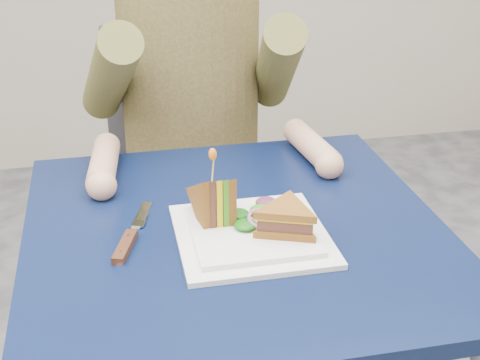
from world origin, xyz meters
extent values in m
cube|color=black|center=(0.00, 0.00, 0.71)|extent=(0.75, 0.75, 0.03)
cylinder|color=#595B5E|center=(-0.32, 0.32, 0.35)|extent=(0.04, 0.04, 0.70)
cylinder|color=#595B5E|center=(0.32, 0.32, 0.35)|extent=(0.04, 0.04, 0.70)
cube|color=#47474C|center=(0.00, 0.58, 0.45)|extent=(0.42, 0.40, 0.04)
cube|color=#47474C|center=(0.00, 0.76, 0.70)|extent=(0.42, 0.03, 0.46)
cylinder|color=#47474C|center=(-0.18, 0.41, 0.21)|extent=(0.02, 0.02, 0.43)
cylinder|color=#47474C|center=(0.18, 0.41, 0.21)|extent=(0.02, 0.02, 0.43)
cylinder|color=#47474C|center=(-0.18, 0.75, 0.21)|extent=(0.02, 0.02, 0.43)
cylinder|color=#47474C|center=(0.18, 0.75, 0.21)|extent=(0.02, 0.02, 0.43)
cylinder|color=brown|center=(0.00, 0.56, 0.87)|extent=(0.34, 0.34, 0.52)
cylinder|color=brown|center=(-0.20, 0.47, 0.89)|extent=(0.15, 0.39, 0.31)
cylinder|color=tan|center=(-0.23, 0.27, 0.76)|extent=(0.08, 0.20, 0.06)
sphere|color=tan|center=(-0.23, 0.17, 0.76)|extent=(0.06, 0.06, 0.06)
cylinder|color=brown|center=(0.20, 0.47, 0.89)|extent=(0.15, 0.39, 0.31)
cylinder|color=tan|center=(0.23, 0.27, 0.76)|extent=(0.08, 0.20, 0.06)
sphere|color=tan|center=(0.23, 0.17, 0.76)|extent=(0.06, 0.06, 0.06)
cube|color=white|center=(0.02, -0.04, 0.73)|extent=(0.26, 0.26, 0.01)
cube|color=white|center=(0.02, -0.04, 0.74)|extent=(0.21, 0.21, 0.01)
cube|color=silver|center=(-0.20, -0.03, 0.73)|extent=(0.04, 0.11, 0.00)
cube|color=silver|center=(-0.17, 0.04, 0.73)|extent=(0.03, 0.03, 0.00)
cube|color=silver|center=(-0.17, 0.07, 0.73)|extent=(0.01, 0.03, 0.00)
cube|color=silver|center=(-0.16, 0.07, 0.73)|extent=(0.01, 0.03, 0.00)
cube|color=silver|center=(-0.16, 0.06, 0.73)|extent=(0.01, 0.03, 0.00)
cube|color=silver|center=(-0.16, 0.06, 0.73)|extent=(0.01, 0.03, 0.00)
cube|color=silver|center=(-0.17, 0.06, 0.73)|extent=(0.06, 0.13, 0.00)
cube|color=black|center=(-0.20, -0.04, 0.74)|extent=(0.05, 0.10, 0.01)
cylinder|color=silver|center=(-0.19, -0.02, 0.74)|extent=(0.01, 0.01, 0.00)
cylinder|color=silver|center=(-0.21, -0.06, 0.74)|extent=(0.01, 0.01, 0.00)
cylinder|color=tan|center=(-0.04, 0.00, 0.85)|extent=(0.01, 0.01, 0.06)
ellipsoid|color=orange|center=(-0.04, 0.00, 0.88)|extent=(0.01, 0.01, 0.02)
torus|color=#9E4C7A|center=(0.03, -0.04, 0.77)|extent=(0.04, 0.04, 0.02)
camera|label=1|loc=(-0.21, -1.02, 1.33)|focal=50.00mm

